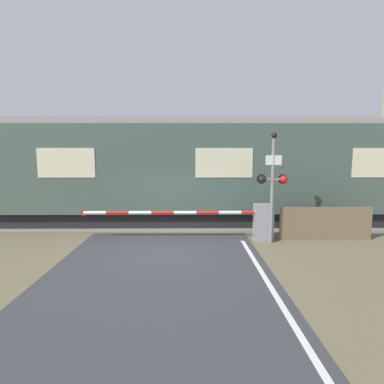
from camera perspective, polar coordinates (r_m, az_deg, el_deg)
name	(u,v)px	position (r m, az deg, el deg)	size (l,w,h in m)	color
ground_plane	(165,252)	(8.90, -5.20, -11.25)	(80.00, 80.00, 0.00)	#6B6047
track_bed	(172,221)	(12.59, -3.77, -5.58)	(36.00, 3.20, 0.13)	gray
train	(220,171)	(12.34, 5.33, 3.98)	(20.64, 2.91, 4.15)	black
crossing_barrier	(247,220)	(10.00, 10.40, -5.34)	(6.26, 0.44, 1.20)	gray
signal_post	(273,181)	(9.68, 15.11, 2.01)	(0.97, 0.26, 3.48)	gray
roadside_fence	(326,224)	(10.80, 24.09, -5.51)	(3.03, 0.06, 1.10)	#726047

